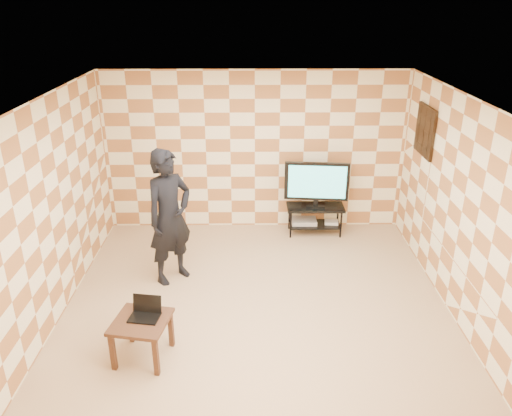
# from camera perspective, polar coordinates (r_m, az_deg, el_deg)

# --- Properties ---
(floor) EXTENTS (5.00, 5.00, 0.00)m
(floor) POSITION_cam_1_polar(r_m,az_deg,el_deg) (6.70, 0.05, -11.14)
(floor) COLOR tan
(floor) RESTS_ON ground
(wall_back) EXTENTS (5.00, 0.02, 2.70)m
(wall_back) POSITION_cam_1_polar(r_m,az_deg,el_deg) (8.38, -0.13, 6.44)
(wall_back) COLOR #FFF2C5
(wall_back) RESTS_ON ground
(wall_front) EXTENTS (5.00, 0.02, 2.70)m
(wall_front) POSITION_cam_1_polar(r_m,az_deg,el_deg) (3.89, 0.48, -15.69)
(wall_front) COLOR #FFF2C5
(wall_front) RESTS_ON ground
(wall_left) EXTENTS (0.02, 5.00, 2.70)m
(wall_left) POSITION_cam_1_polar(r_m,az_deg,el_deg) (6.51, -22.53, -0.58)
(wall_left) COLOR #FFF2C5
(wall_left) RESTS_ON ground
(wall_right) EXTENTS (0.02, 5.00, 2.70)m
(wall_right) POSITION_cam_1_polar(r_m,az_deg,el_deg) (6.56, 22.47, -0.40)
(wall_right) COLOR #FFF2C5
(wall_right) RESTS_ON ground
(ceiling) EXTENTS (5.00, 5.00, 0.02)m
(ceiling) POSITION_cam_1_polar(r_m,az_deg,el_deg) (5.62, 0.06, 12.14)
(ceiling) COLOR white
(ceiling) RESTS_ON wall_back
(wall_art) EXTENTS (0.04, 0.72, 0.72)m
(wall_art) POSITION_cam_1_polar(r_m,az_deg,el_deg) (7.73, 18.77, 8.35)
(wall_art) COLOR black
(wall_art) RESTS_ON wall_right
(tv_stand) EXTENTS (0.96, 0.43, 0.50)m
(tv_stand) POSITION_cam_1_polar(r_m,az_deg,el_deg) (8.48, 6.76, -0.62)
(tv_stand) COLOR black
(tv_stand) RESTS_ON floor
(tv) EXTENTS (1.06, 0.23, 0.77)m
(tv) POSITION_cam_1_polar(r_m,az_deg,el_deg) (8.27, 6.94, 2.91)
(tv) COLOR black
(tv) RESTS_ON tv_stand
(dvd_player) EXTENTS (0.43, 0.31, 0.07)m
(dvd_player) POSITION_cam_1_polar(r_m,az_deg,el_deg) (8.56, 5.50, -1.50)
(dvd_player) COLOR #AEAEB0
(dvd_player) RESTS_ON tv_stand
(game_console) EXTENTS (0.24, 0.19, 0.05)m
(game_console) POSITION_cam_1_polar(r_m,az_deg,el_deg) (8.60, 8.61, -1.62)
(game_console) COLOR silver
(game_console) RESTS_ON tv_stand
(side_table) EXTENTS (0.68, 0.68, 0.50)m
(side_table) POSITION_cam_1_polar(r_m,az_deg,el_deg) (5.79, -12.97, -13.09)
(side_table) COLOR #3A2213
(side_table) RESTS_ON floor
(laptop) EXTENTS (0.36, 0.31, 0.22)m
(laptop) POSITION_cam_1_polar(r_m,az_deg,el_deg) (5.77, -12.51, -11.53)
(laptop) COLOR black
(laptop) RESTS_ON side_table
(person) EXTENTS (0.82, 0.82, 1.93)m
(person) POSITION_cam_1_polar(r_m,az_deg,el_deg) (6.95, -9.84, -1.02)
(person) COLOR black
(person) RESTS_ON floor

